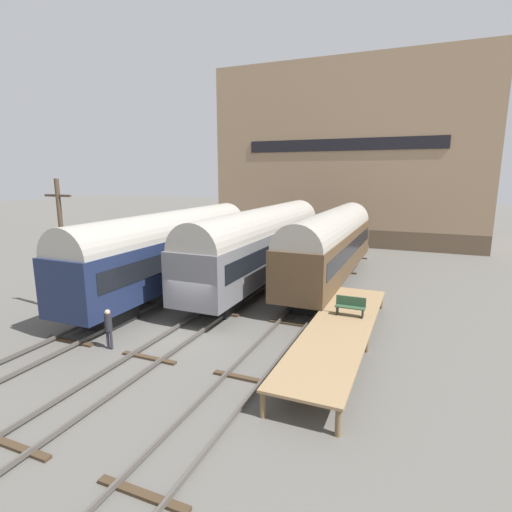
{
  "coord_description": "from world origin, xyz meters",
  "views": [
    {
      "loc": [
        10.1,
        -15.52,
        7.59
      ],
      "look_at": [
        0.0,
        8.57,
        2.2
      ],
      "focal_mm": 28.0,
      "sensor_mm": 36.0,
      "label": 1
    }
  ],
  "objects_px": {
    "person_worker": "(108,325)",
    "utility_pole": "(63,245)",
    "train_car_brown": "(331,243)",
    "bench": "(350,306)",
    "train_car_navy": "(169,248)",
    "train_car_grey": "(261,242)"
  },
  "relations": [
    {
      "from": "train_car_brown",
      "to": "utility_pole",
      "type": "relative_size",
      "value": 2.27
    },
    {
      "from": "train_car_navy",
      "to": "bench",
      "type": "height_order",
      "value": "train_car_navy"
    },
    {
      "from": "train_car_grey",
      "to": "person_worker",
      "type": "distance_m",
      "value": 12.67
    },
    {
      "from": "train_car_grey",
      "to": "train_car_navy",
      "type": "bearing_deg",
      "value": -134.78
    },
    {
      "from": "person_worker",
      "to": "utility_pole",
      "type": "relative_size",
      "value": 0.25
    },
    {
      "from": "train_car_brown",
      "to": "person_worker",
      "type": "height_order",
      "value": "train_car_brown"
    },
    {
      "from": "person_worker",
      "to": "utility_pole",
      "type": "height_order",
      "value": "utility_pole"
    },
    {
      "from": "person_worker",
      "to": "utility_pole",
      "type": "bearing_deg",
      "value": 152.97
    },
    {
      "from": "train_car_navy",
      "to": "utility_pole",
      "type": "relative_size",
      "value": 2.25
    },
    {
      "from": "train_car_navy",
      "to": "bench",
      "type": "bearing_deg",
      "value": -10.57
    },
    {
      "from": "train_car_grey",
      "to": "train_car_navy",
      "type": "height_order",
      "value": "train_car_grey"
    },
    {
      "from": "person_worker",
      "to": "train_car_brown",
      "type": "bearing_deg",
      "value": 64.76
    },
    {
      "from": "train_car_grey",
      "to": "train_car_brown",
      "type": "xyz_separation_m",
      "value": [
        4.43,
        1.74,
        -0.07
      ]
    },
    {
      "from": "train_car_brown",
      "to": "bench",
      "type": "bearing_deg",
      "value": -71.32
    },
    {
      "from": "bench",
      "to": "utility_pole",
      "type": "relative_size",
      "value": 0.19
    },
    {
      "from": "train_car_brown",
      "to": "utility_pole",
      "type": "bearing_deg",
      "value": -136.95
    },
    {
      "from": "bench",
      "to": "person_worker",
      "type": "height_order",
      "value": "bench"
    },
    {
      "from": "train_car_navy",
      "to": "train_car_grey",
      "type": "bearing_deg",
      "value": 45.22
    },
    {
      "from": "bench",
      "to": "train_car_brown",
      "type": "bearing_deg",
      "value": 108.68
    },
    {
      "from": "utility_pole",
      "to": "train_car_brown",
      "type": "bearing_deg",
      "value": 43.05
    },
    {
      "from": "train_car_navy",
      "to": "person_worker",
      "type": "relative_size",
      "value": 9.09
    },
    {
      "from": "train_car_brown",
      "to": "utility_pole",
      "type": "distance_m",
      "value": 16.56
    }
  ]
}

